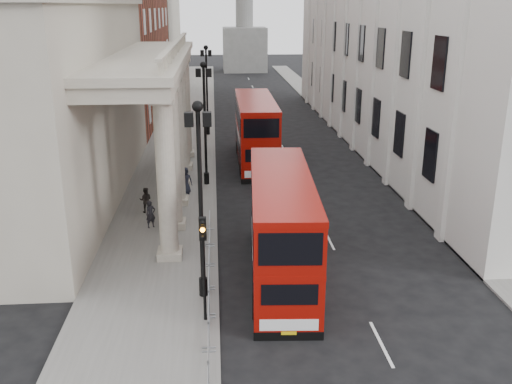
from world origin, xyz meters
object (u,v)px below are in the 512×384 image
lamp_post_south (200,188)px  pedestrian_a (151,214)px  bus_near (281,225)px  bus_far (256,130)px  lamp_post_mid (205,115)px  lamp_post_north (207,84)px  traffic_light (203,250)px  pedestrian_c (185,181)px  pedestrian_b (146,200)px

lamp_post_south → pedestrian_a: size_ratio=5.40×
bus_near → bus_far: (0.31, 19.99, 0.16)m
pedestrian_a → lamp_post_south: bearing=-99.1°
lamp_post_south → lamp_post_mid: (0.00, 16.00, 0.00)m
lamp_post_mid → lamp_post_north: (0.00, 16.00, 0.00)m
traffic_light → pedestrian_a: size_ratio=2.79×
pedestrian_a → pedestrian_c: size_ratio=0.86×
bus_far → pedestrian_b: (-7.40, -11.30, -1.75)m
lamp_post_north → pedestrian_b: lamp_post_north is taller
lamp_post_mid → traffic_light: bearing=-89.7°
lamp_post_mid → bus_near: (3.53, -14.12, -2.44)m
traffic_light → bus_near: bearing=48.7°
pedestrian_a → pedestrian_c: pedestrian_c is taller
lamp_post_south → traffic_light: size_ratio=1.93×
bus_far → pedestrian_a: 15.51m
traffic_light → bus_far: size_ratio=0.37×
pedestrian_c → traffic_light: bearing=-88.9°
traffic_light → bus_near: (3.43, 3.90, -0.63)m
lamp_post_north → pedestrian_b: bearing=-99.4°
pedestrian_c → lamp_post_north: bearing=81.6°
lamp_post_north → bus_far: 11.07m
bus_near → lamp_post_south: bearing=-148.5°
pedestrian_b → pedestrian_c: (2.22, 3.34, 0.13)m
bus_far → pedestrian_c: 9.64m
lamp_post_south → pedestrian_c: lamp_post_south is taller
pedestrian_a → traffic_light: bearing=-102.5°
bus_far → pedestrian_a: (-6.85, -13.81, -1.74)m
lamp_post_mid → pedestrian_b: bearing=-123.2°
bus_far → pedestrian_b: 13.62m
bus_near → pedestrian_a: size_ratio=7.20×
pedestrian_a → pedestrian_b: bearing=72.7°
lamp_post_mid → pedestrian_c: (-1.34, -2.10, -3.89)m
bus_far → bus_near: bearing=-90.5°
pedestrian_a → pedestrian_b: (-0.55, 2.50, -0.01)m
lamp_post_north → lamp_post_mid: bearing=-90.0°
lamp_post_south → pedestrian_c: bearing=95.5°
lamp_post_south → bus_far: lamp_post_south is taller
lamp_post_mid → pedestrian_a: lamp_post_mid is taller
lamp_post_mid → lamp_post_north: 16.00m
lamp_post_mid → pedestrian_c: bearing=-122.6°
lamp_post_north → pedestrian_c: size_ratio=4.64×
bus_near → bus_far: bus_far is taller
bus_near → pedestrian_b: size_ratio=7.26×
lamp_post_south → lamp_post_north: 32.00m
lamp_post_mid → lamp_post_south: bearing=-90.0°
lamp_post_north → bus_far: lamp_post_north is taller
bus_far → lamp_post_south: bearing=-99.6°
lamp_post_north → traffic_light: size_ratio=1.93×
bus_near → bus_far: size_ratio=0.95×
pedestrian_b → pedestrian_a: bearing=101.1°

